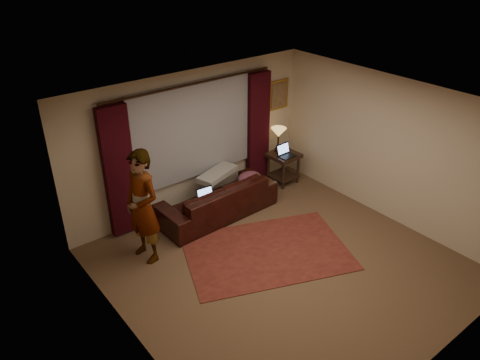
% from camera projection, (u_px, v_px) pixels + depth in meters
% --- Properties ---
extents(floor, '(5.00, 5.00, 0.01)m').
position_uv_depth(floor, '(282.00, 266.00, 7.42)').
color(floor, brown).
rests_on(floor, ground).
extents(ceiling, '(5.00, 5.00, 0.02)m').
position_uv_depth(ceiling, '(290.00, 110.00, 6.18)').
color(ceiling, silver).
rests_on(ceiling, ground).
extents(wall_back, '(5.00, 0.02, 2.60)m').
position_uv_depth(wall_back, '(191.00, 141.00, 8.52)').
color(wall_back, beige).
rests_on(wall_back, ground).
extents(wall_front, '(5.00, 0.02, 2.60)m').
position_uv_depth(wall_front, '(444.00, 285.00, 5.08)').
color(wall_front, beige).
rests_on(wall_front, ground).
extents(wall_left, '(0.02, 5.00, 2.60)m').
position_uv_depth(wall_left, '(129.00, 262.00, 5.43)').
color(wall_left, beige).
rests_on(wall_left, ground).
extents(wall_right, '(0.02, 5.00, 2.60)m').
position_uv_depth(wall_right, '(390.00, 150.00, 8.17)').
color(wall_right, beige).
rests_on(wall_right, ground).
extents(sheer_curtain, '(2.50, 0.05, 1.80)m').
position_uv_depth(sheer_curtain, '(193.00, 131.00, 8.38)').
color(sheer_curtain, gray).
rests_on(sheer_curtain, wall_back).
extents(drape_left, '(0.50, 0.14, 2.30)m').
position_uv_depth(drape_left, '(119.00, 172.00, 7.68)').
color(drape_left, black).
rests_on(drape_left, floor).
extents(drape_right, '(0.50, 0.14, 2.30)m').
position_uv_depth(drape_right, '(258.00, 129.00, 9.32)').
color(drape_right, black).
rests_on(drape_right, floor).
extents(curtain_rod, '(0.04, 0.04, 3.40)m').
position_uv_depth(curtain_rod, '(192.00, 84.00, 7.93)').
color(curtain_rod, black).
rests_on(curtain_rod, wall_back).
extents(picture_frame, '(0.50, 0.04, 0.60)m').
position_uv_depth(picture_frame, '(278.00, 95.00, 9.43)').
color(picture_frame, '#B28530').
rests_on(picture_frame, wall_back).
extents(sofa, '(2.29, 1.04, 0.91)m').
position_uv_depth(sofa, '(217.00, 193.00, 8.52)').
color(sofa, black).
rests_on(sofa, floor).
extents(throw_blanket, '(0.93, 0.60, 0.10)m').
position_uv_depth(throw_blanket, '(217.00, 162.00, 8.61)').
color(throw_blanket, '#999991').
rests_on(throw_blanket, sofa).
extents(clothing_pile, '(0.55, 0.47, 0.20)m').
position_uv_depth(clothing_pile, '(249.00, 178.00, 8.82)').
color(clothing_pile, brown).
rests_on(clothing_pile, sofa).
extents(laptop_sofa, '(0.35, 0.37, 0.23)m').
position_uv_depth(laptop_sofa, '(208.00, 196.00, 8.19)').
color(laptop_sofa, black).
rests_on(laptop_sofa, sofa).
extents(area_rug, '(3.09, 2.60, 0.01)m').
position_uv_depth(area_rug, '(267.00, 252.00, 7.72)').
color(area_rug, maroon).
rests_on(area_rug, floor).
extents(end_table, '(0.59, 0.59, 0.65)m').
position_uv_depth(end_table, '(283.00, 168.00, 9.70)').
color(end_table, black).
rests_on(end_table, floor).
extents(tiffany_lamp, '(0.40, 0.40, 0.50)m').
position_uv_depth(tiffany_lamp, '(278.00, 140.00, 9.55)').
color(tiffany_lamp, olive).
rests_on(tiffany_lamp, end_table).
extents(laptop_table, '(0.35, 0.38, 0.24)m').
position_uv_depth(laptop_table, '(287.00, 151.00, 9.38)').
color(laptop_table, black).
rests_on(laptop_table, end_table).
extents(person, '(0.64, 0.64, 1.89)m').
position_uv_depth(person, '(143.00, 207.00, 7.18)').
color(person, '#999991').
rests_on(person, floor).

